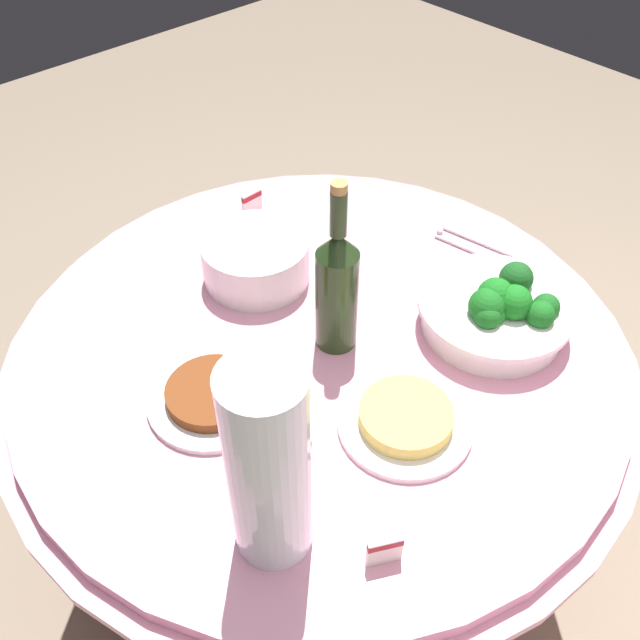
# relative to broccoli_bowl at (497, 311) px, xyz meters

# --- Properties ---
(ground_plane) EXTENTS (6.00, 6.00, 0.00)m
(ground_plane) POSITION_rel_broccoli_bowl_xyz_m (0.25, -0.20, -0.79)
(ground_plane) COLOR gray
(buffet_table) EXTENTS (1.16, 1.16, 0.74)m
(buffet_table) POSITION_rel_broccoli_bowl_xyz_m (0.25, -0.20, -0.41)
(buffet_table) COLOR maroon
(buffet_table) RESTS_ON ground_plane
(broccoli_bowl) EXTENTS (0.28, 0.28, 0.12)m
(broccoli_bowl) POSITION_rel_broccoli_bowl_xyz_m (0.00, 0.00, 0.00)
(broccoli_bowl) COLOR white
(broccoli_bowl) RESTS_ON buffet_table
(plate_stack) EXTENTS (0.21, 0.21, 0.09)m
(plate_stack) POSITION_rel_broccoli_bowl_xyz_m (0.23, -0.41, -0.00)
(plate_stack) COLOR white
(plate_stack) RESTS_ON buffet_table
(wine_bottle) EXTENTS (0.07, 0.07, 0.34)m
(wine_bottle) POSITION_rel_broccoli_bowl_xyz_m (0.23, -0.18, 0.08)
(wine_bottle) COLOR #223618
(wine_bottle) RESTS_ON buffet_table
(decorative_fruit_vase) EXTENTS (0.11, 0.11, 0.34)m
(decorative_fruit_vase) POSITION_rel_broccoli_bowl_xyz_m (0.57, 0.05, 0.10)
(decorative_fruit_vase) COLOR silver
(decorative_fruit_vase) RESTS_ON buffet_table
(serving_tongs) EXTENTS (0.07, 0.17, 0.01)m
(serving_tongs) POSITION_rel_broccoli_bowl_xyz_m (-0.16, -0.19, -0.04)
(serving_tongs) COLOR silver
(serving_tongs) RESTS_ON buffet_table
(food_plate_stir_fry) EXTENTS (0.22, 0.22, 0.03)m
(food_plate_stir_fry) POSITION_rel_broccoli_bowl_xyz_m (0.48, -0.21, -0.03)
(food_plate_stir_fry) COLOR white
(food_plate_stir_fry) RESTS_ON buffet_table
(food_plate_noodles) EXTENTS (0.22, 0.22, 0.04)m
(food_plate_noodles) POSITION_rel_broccoli_bowl_xyz_m (0.29, 0.04, -0.03)
(food_plate_noodles) COLOR white
(food_plate_noodles) RESTS_ON buffet_table
(label_placard_front) EXTENTS (0.05, 0.03, 0.05)m
(label_placard_front) POSITION_rel_broccoli_bowl_xyz_m (0.48, 0.18, -0.01)
(label_placard_front) COLOR white
(label_placard_front) RESTS_ON buffet_table
(label_placard_mid) EXTENTS (0.05, 0.01, 0.05)m
(label_placard_mid) POSITION_rel_broccoli_bowl_xyz_m (0.10, -0.59, -0.01)
(label_placard_mid) COLOR white
(label_placard_mid) RESTS_ON buffet_table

